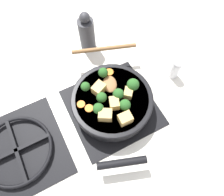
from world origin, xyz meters
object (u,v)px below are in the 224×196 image
Objects in this scene: skillet_pan at (112,102)px; pepper_mill at (87,33)px; wooden_spoon at (106,63)px; salt_shaker at (175,69)px.

skillet_pan is 0.31m from pepper_mill.
pepper_mill is at bearing -8.23° from skillet_pan.
wooden_spoon reaches higher than skillet_pan.
skillet_pan is 2.10× the size of pepper_mill.
wooden_spoon is (0.14, -0.05, 0.03)m from skillet_pan.
pepper_mill is (0.31, -0.04, 0.03)m from skillet_pan.
skillet_pan is at bearing 171.77° from pepper_mill.
skillet_pan is at bearing 93.38° from salt_shaker.
pepper_mill is at bearing 1.04° from wooden_spoon.
pepper_mill is 0.38m from salt_shaker.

